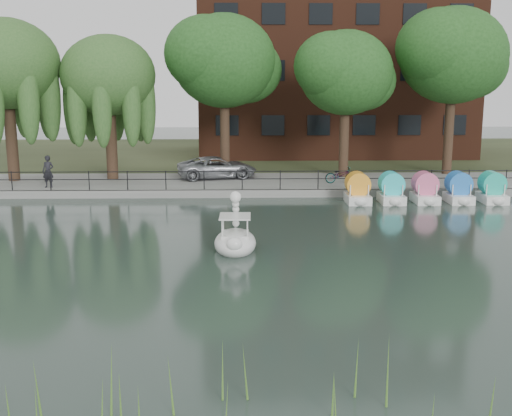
{
  "coord_description": "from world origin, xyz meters",
  "views": [
    {
      "loc": [
        -0.09,
        -19.98,
        6.26
      ],
      "look_at": [
        0.5,
        4.0,
        1.3
      ],
      "focal_mm": 45.0,
      "sensor_mm": 36.0,
      "label": 1
    }
  ],
  "objects_px": {
    "minivan": "(217,166)",
    "bicycle": "(341,174)",
    "swan_boat": "(235,238)",
    "pedestrian": "(48,169)"
  },
  "relations": [
    {
      "from": "minivan",
      "to": "pedestrian",
      "type": "xyz_separation_m",
      "value": [
        -8.89,
        -2.95,
        0.26
      ]
    },
    {
      "from": "pedestrian",
      "to": "swan_boat",
      "type": "height_order",
      "value": "pedestrian"
    },
    {
      "from": "bicycle",
      "to": "pedestrian",
      "type": "height_order",
      "value": "pedestrian"
    },
    {
      "from": "minivan",
      "to": "pedestrian",
      "type": "relative_size",
      "value": 2.64
    },
    {
      "from": "minivan",
      "to": "bicycle",
      "type": "distance_m",
      "value": 7.18
    },
    {
      "from": "minivan",
      "to": "swan_boat",
      "type": "height_order",
      "value": "swan_boat"
    },
    {
      "from": "bicycle",
      "to": "swan_boat",
      "type": "xyz_separation_m",
      "value": [
        -5.76,
        -12.37,
        -0.45
      ]
    },
    {
      "from": "bicycle",
      "to": "pedestrian",
      "type": "distance_m",
      "value": 15.84
    },
    {
      "from": "bicycle",
      "to": "minivan",
      "type": "bearing_deg",
      "value": 70.67
    },
    {
      "from": "bicycle",
      "to": "pedestrian",
      "type": "xyz_separation_m",
      "value": [
        -15.8,
        -1.04,
        0.49
      ]
    }
  ]
}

